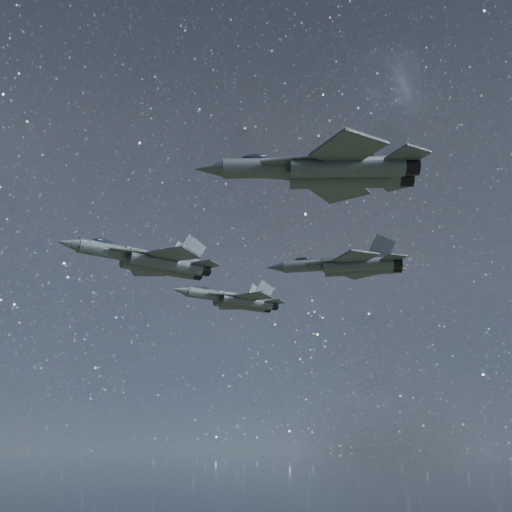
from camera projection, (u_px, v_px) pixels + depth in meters
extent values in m
cylinder|color=#353C42|center=(113.00, 252.00, 60.34)|extent=(7.24, 3.79, 1.51)
cone|color=#353C42|center=(67.00, 243.00, 57.90)|extent=(2.64, 2.04, 1.35)
ellipsoid|color=#1A202F|center=(103.00, 243.00, 59.95)|extent=(2.51, 1.72, 0.74)
cube|color=#353C42|center=(159.00, 260.00, 62.96)|extent=(7.95, 3.99, 1.26)
cylinder|color=#353C42|center=(166.00, 263.00, 62.26)|extent=(8.16, 4.11, 1.51)
cylinder|color=#353C42|center=(158.00, 267.00, 63.80)|extent=(8.16, 4.11, 1.51)
cylinder|color=black|center=(204.00, 269.00, 64.60)|extent=(1.65, 1.73, 1.39)
cylinder|color=black|center=(195.00, 274.00, 66.13)|extent=(1.65, 1.73, 1.39)
cube|color=#353C42|center=(134.00, 252.00, 60.18)|extent=(5.12, 1.78, 0.12)
cube|color=#353C42|center=(125.00, 259.00, 62.25)|extent=(4.87, 3.46, 0.12)
cube|color=#353C42|center=(174.00, 255.00, 60.39)|extent=(5.54, 5.46, 0.19)
cube|color=#353C42|center=(148.00, 270.00, 65.59)|extent=(4.49, 4.86, 0.19)
cube|color=#353C42|center=(206.00, 264.00, 63.46)|extent=(3.28, 3.26, 0.14)
cube|color=#353C42|center=(187.00, 274.00, 66.98)|extent=(2.63, 2.78, 0.14)
cube|color=#353C42|center=(192.00, 250.00, 64.12)|extent=(3.29, 1.00, 3.44)
cube|color=#353C42|center=(181.00, 256.00, 66.03)|extent=(3.13, 1.51, 3.44)
cylinder|color=#353C42|center=(210.00, 295.00, 87.69)|extent=(7.63, 3.78, 1.58)
cone|color=#353C42|center=(180.00, 290.00, 85.25)|extent=(2.75, 2.09, 1.42)
ellipsoid|color=#1A202F|center=(203.00, 288.00, 87.32)|extent=(2.62, 1.75, 0.78)
cube|color=#353C42|center=(241.00, 300.00, 90.32)|extent=(8.38, 3.97, 1.32)
cylinder|color=#353C42|center=(247.00, 301.00, 89.56)|extent=(8.60, 4.09, 1.58)
cylinder|color=#353C42|center=(240.00, 304.00, 91.20)|extent=(8.60, 4.09, 1.58)
cylinder|color=black|center=(273.00, 305.00, 91.91)|extent=(1.70, 1.79, 1.46)
cylinder|color=black|center=(266.00, 308.00, 93.54)|extent=(1.70, 1.79, 1.46)
cube|color=#353C42|center=(225.00, 295.00, 87.46)|extent=(5.37, 1.72, 0.12)
cube|color=#353C42|center=(217.00, 299.00, 89.68)|extent=(5.16, 3.51, 0.12)
cube|color=#353C42|center=(254.00, 297.00, 87.56)|extent=(5.82, 5.76, 0.20)
cube|color=#353C42|center=(231.00, 306.00, 93.13)|extent=(4.81, 5.18, 0.20)
cube|color=#353C42|center=(275.00, 302.00, 90.70)|extent=(3.44, 3.43, 0.15)
cube|color=#353C42|center=(259.00, 308.00, 94.47)|extent=(2.82, 2.98, 0.15)
cube|color=#353C42|center=(264.00, 291.00, 91.43)|extent=(3.48, 0.95, 3.61)
cube|color=#353C42|center=(255.00, 295.00, 93.48)|extent=(3.32, 1.49, 3.61)
cylinder|color=#353C42|center=(272.00, 168.00, 50.30)|extent=(8.32, 3.92, 1.72)
cone|color=#353C42|center=(209.00, 169.00, 50.47)|extent=(2.97, 2.22, 1.54)
ellipsoid|color=#1A202F|center=(256.00, 159.00, 50.60)|extent=(2.84, 1.84, 0.85)
cube|color=#353C42|center=(340.00, 168.00, 50.10)|extent=(9.14, 4.10, 1.43)
cylinder|color=#353C42|center=(347.00, 167.00, 48.88)|extent=(9.37, 4.23, 1.72)
cylinder|color=#353C42|center=(344.00, 179.00, 50.98)|extent=(9.37, 4.23, 1.72)
cylinder|color=black|center=(410.00, 166.00, 48.72)|extent=(1.82, 1.92, 1.59)
cylinder|color=black|center=(404.00, 178.00, 50.82)|extent=(1.82, 1.92, 1.59)
cube|color=#353C42|center=(296.00, 161.00, 48.78)|extent=(5.66, 3.69, 0.13)
cube|color=#353C42|center=(295.00, 177.00, 51.61)|extent=(5.82, 1.72, 0.13)
cube|color=#353C42|center=(348.00, 149.00, 46.44)|extent=(5.33, 5.71, 0.22)
cube|color=#353C42|center=(339.00, 189.00, 53.57)|extent=(6.33, 6.28, 0.22)
cube|color=#353C42|center=(408.00, 155.00, 47.44)|extent=(3.12, 3.28, 0.17)
cube|color=#353C42|center=(396.00, 183.00, 52.26)|extent=(3.74, 3.74, 0.17)
cube|color=#353C42|center=(385.00, 142.00, 49.17)|extent=(3.64, 1.53, 3.92)
cube|color=#353C42|center=(380.00, 157.00, 51.79)|extent=(3.80, 0.93, 3.92)
cylinder|color=#353C42|center=(313.00, 265.00, 79.73)|extent=(7.84, 4.77, 1.66)
cone|color=#353C42|center=(275.00, 267.00, 80.60)|extent=(2.94, 2.41, 1.49)
ellipsoid|color=#1A202F|center=(303.00, 260.00, 80.19)|extent=(2.76, 2.06, 0.82)
cube|color=#353C42|center=(355.00, 264.00, 78.77)|extent=(8.58, 5.06, 1.38)
cylinder|color=#353C42|center=(358.00, 264.00, 77.56)|extent=(8.80, 5.21, 1.66)
cylinder|color=#353C42|center=(359.00, 269.00, 79.55)|extent=(8.80, 5.21, 1.66)
cylinder|color=black|center=(397.00, 262.00, 76.73)|extent=(1.89, 1.96, 1.53)
cylinder|color=black|center=(396.00, 267.00, 78.71)|extent=(1.89, 1.96, 1.53)
cube|color=#353C42|center=(327.00, 262.00, 78.02)|extent=(5.17, 4.16, 0.13)
cube|color=#353C42|center=(328.00, 269.00, 80.71)|extent=(5.64, 2.43, 0.13)
cube|color=#353C42|center=(356.00, 257.00, 75.28)|extent=(4.60, 5.05, 0.21)
cube|color=#353C42|center=(357.00, 273.00, 82.03)|extent=(6.04, 5.89, 0.21)
cube|color=#353C42|center=(394.00, 258.00, 75.57)|extent=(2.68, 2.88, 0.16)
cube|color=#353C42|center=(392.00, 269.00, 80.14)|extent=(3.58, 3.53, 0.16)
cube|color=#353C42|center=(382.00, 248.00, 77.41)|extent=(3.30, 1.95, 3.78)
cube|color=#353C42|center=(381.00, 254.00, 79.90)|extent=(3.54, 1.41, 3.78)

